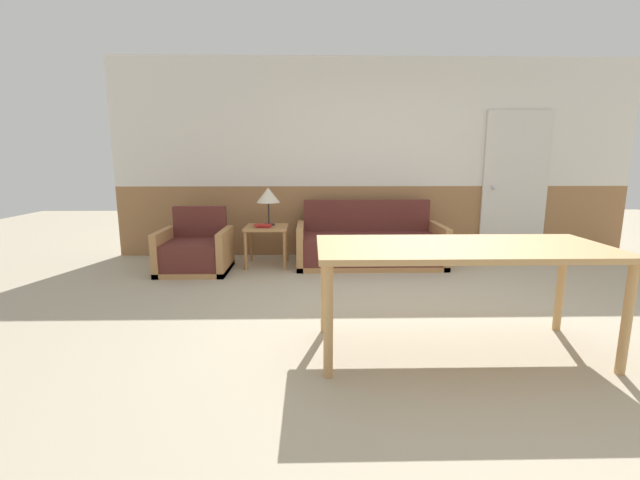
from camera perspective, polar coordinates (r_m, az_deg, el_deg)
The scene contains 9 objects.
ground_plane at distance 3.76m, azimuth 12.89°, elevation -10.61°, with size 16.00×16.00×0.00m, color #B2A58C.
wall_back at distance 6.09m, azimuth 7.37°, elevation 10.64°, with size 7.20×0.06×2.70m.
couch at distance 5.58m, azimuth 6.58°, elevation -0.81°, with size 1.86×0.83×0.81m.
armchair at distance 5.42m, azimuth -16.28°, elevation -1.56°, with size 0.82×0.73×0.76m.
side_table at distance 5.51m, azimuth -7.12°, elevation 1.00°, with size 0.54×0.54×0.51m.
table_lamp at distance 5.54m, azimuth -6.92°, elevation 5.85°, with size 0.30×0.30×0.49m.
book_stack at distance 5.41m, azimuth -7.55°, elevation 1.91°, with size 0.22×0.15×0.04m.
dining_table at distance 3.10m, azimuth 18.39°, elevation -1.97°, with size 1.99×0.84×0.77m.
entry_door at distance 6.63m, azimuth 24.56°, elevation 6.78°, with size 0.92×0.09×2.01m.
Camera 1 is at (-0.90, -3.39, 1.35)m, focal length 24.00 mm.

